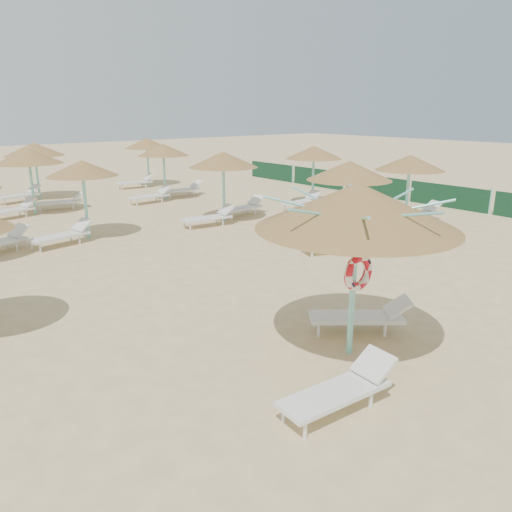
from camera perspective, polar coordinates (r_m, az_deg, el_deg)
ground at (r=9.65m, az=9.15°, el=-9.84°), size 120.00×120.00×0.00m
main_palapa at (r=8.49m, az=11.52°, el=5.54°), size 3.44×3.44×3.08m
lounger_main_a at (r=7.61m, az=9.71°, el=-14.74°), size 1.95×0.72×0.70m
lounger_main_b at (r=10.10m, az=12.11°, el=-6.67°), size 1.88×1.68×0.71m
palapa_field at (r=19.89m, az=-14.41°, el=10.34°), size 18.95×18.40×2.72m
windbreak_fence at (r=26.10m, az=13.56°, el=7.78°), size 0.08×19.84×1.10m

